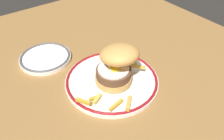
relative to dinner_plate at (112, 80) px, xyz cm
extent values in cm
cube|color=olive|center=(-0.08, 2.79, -2.84)|extent=(122.03, 102.99, 4.00)
cylinder|color=white|center=(0.00, 0.00, -0.24)|extent=(26.17, 26.17, 1.20)
torus|color=maroon|center=(0.00, 0.00, 0.36)|extent=(25.77, 25.77, 0.80)
cylinder|color=tan|center=(1.05, -0.25, 1.66)|extent=(10.03, 10.03, 1.80)
cylinder|color=brown|center=(1.05, -0.25, 3.67)|extent=(9.54, 9.54, 2.22)
cylinder|color=white|center=(1.05, -0.25, 5.03)|extent=(8.44, 8.44, 0.50)
ellipsoid|color=yellow|center=(1.70, -0.25, 5.70)|extent=(2.60, 2.60, 1.40)
ellipsoid|color=tan|center=(1.73, 1.07, 9.58)|extent=(12.46, 11.90, 6.51)
cube|color=gold|center=(-2.43, 7.08, 1.23)|extent=(3.32, 0.92, 0.92)
cube|color=gold|center=(-7.64, 4.19, 1.18)|extent=(3.77, 3.94, 0.83)
cube|color=gold|center=(-1.48, 7.69, 1.20)|extent=(2.63, 4.27, 0.87)
cube|color=gold|center=(3.72, -8.22, 1.12)|extent=(1.37, 2.96, 0.70)
cube|color=orange|center=(-2.67, 6.54, 1.20)|extent=(1.58, 3.16, 0.87)
cube|color=gold|center=(-6.37, 9.34, 3.02)|extent=(3.35, 4.10, 0.90)
cube|color=gold|center=(10.24, -2.53, 1.25)|extent=(3.70, 3.89, 0.96)
cube|color=gold|center=(8.74, -5.24, 1.13)|extent=(1.55, 4.50, 0.73)
cube|color=gold|center=(3.72, -11.49, 2.00)|extent=(3.81, 2.70, 0.82)
cube|color=gold|center=(4.36, -7.89, 1.19)|extent=(2.31, 3.34, 0.85)
cube|color=gold|center=(2.24, 7.74, 2.54)|extent=(3.48, 3.07, 0.71)
cylinder|color=white|center=(-21.17, -10.69, -0.24)|extent=(16.17, 16.17, 1.20)
torus|color=#4C4C51|center=(-21.17, -10.69, 0.36)|extent=(15.77, 15.77, 0.80)
camera|label=1|loc=(37.84, -28.06, 43.26)|focal=36.35mm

